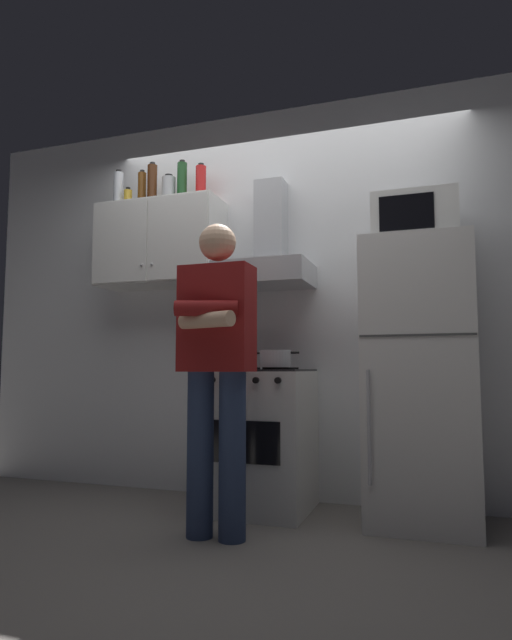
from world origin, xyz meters
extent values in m
plane|color=slate|center=(0.00, 0.00, 0.00)|extent=(7.00, 7.00, 0.00)
cube|color=white|center=(0.00, 0.60, 1.35)|extent=(4.80, 0.10, 2.70)
cube|color=white|center=(-0.85, 0.38, 1.75)|extent=(0.90, 0.34, 0.60)
cube|color=white|center=(-1.07, 0.20, 1.75)|extent=(0.43, 0.01, 0.58)
cube|color=white|center=(-0.62, 0.20, 1.75)|extent=(0.43, 0.01, 0.58)
sphere|color=#B2B2B7|center=(-0.89, 0.19, 1.57)|extent=(0.02, 0.02, 0.02)
sphere|color=#B2B2B7|center=(-0.81, 0.19, 1.57)|extent=(0.02, 0.02, 0.02)
cube|color=white|center=(-0.05, 0.25, 0.42)|extent=(0.60, 0.60, 0.85)
cube|color=black|center=(-0.05, 0.25, 0.86)|extent=(0.59, 0.59, 0.01)
cube|color=black|center=(-0.05, -0.05, 0.45)|extent=(0.42, 0.01, 0.24)
cylinder|color=black|center=(-0.18, 0.13, 0.87)|extent=(0.16, 0.16, 0.01)
cylinder|color=black|center=(0.08, 0.13, 0.87)|extent=(0.16, 0.16, 0.01)
cylinder|color=black|center=(-0.18, 0.37, 0.87)|extent=(0.16, 0.16, 0.01)
cylinder|color=black|center=(0.08, 0.37, 0.87)|extent=(0.16, 0.16, 0.01)
cylinder|color=black|center=(-0.25, -0.06, 0.80)|extent=(0.04, 0.02, 0.04)
cylinder|color=black|center=(-0.12, -0.06, 0.80)|extent=(0.04, 0.02, 0.04)
cylinder|color=black|center=(0.02, -0.06, 0.80)|extent=(0.04, 0.02, 0.04)
cylinder|color=black|center=(0.15, -0.06, 0.80)|extent=(0.04, 0.02, 0.04)
cube|color=#B7BABF|center=(-0.05, 0.33, 1.47)|extent=(0.60, 0.44, 0.15)
cube|color=#B7BABF|center=(-0.05, 0.47, 1.85)|extent=(0.20, 0.16, 0.60)
cube|color=white|center=(0.90, 0.25, 0.80)|extent=(0.60, 0.60, 1.60)
cube|color=#4C4C4C|center=(0.90, -0.05, 1.04)|extent=(0.59, 0.01, 0.01)
cylinder|color=silver|center=(0.65, -0.06, 0.56)|extent=(0.02, 0.02, 0.60)
cube|color=silver|center=(0.90, 0.27, 1.74)|extent=(0.48, 0.36, 0.28)
cube|color=black|center=(0.86, 0.09, 1.74)|extent=(0.30, 0.01, 0.20)
cylinder|color=navy|center=(-0.19, -0.35, 0.42)|extent=(0.14, 0.14, 0.85)
cylinder|color=navy|center=(-0.01, -0.35, 0.42)|extent=(0.14, 0.14, 0.85)
cube|color=maroon|center=(-0.10, -0.35, 1.13)|extent=(0.38, 0.20, 0.56)
cylinder|color=maroon|center=(-0.10, -0.49, 1.17)|extent=(0.33, 0.17, 0.08)
cylinder|color=#DBAD89|center=(-0.10, -0.49, 1.11)|extent=(0.33, 0.17, 0.08)
sphere|color=#DBAD89|center=(-0.10, -0.35, 1.54)|extent=(0.20, 0.20, 0.20)
cylinder|color=#B7BABF|center=(0.08, 0.13, 0.92)|extent=(0.19, 0.19, 0.10)
cylinder|color=black|center=(-0.04, 0.13, 0.96)|extent=(0.05, 0.01, 0.01)
cylinder|color=black|center=(0.20, 0.13, 0.96)|extent=(0.05, 0.01, 0.01)
cylinder|color=brown|center=(-1.01, 0.39, 2.17)|extent=(0.06, 0.06, 0.25)
cylinder|color=black|center=(-1.01, 0.39, 2.31)|extent=(0.03, 0.03, 0.02)
cylinder|color=#B2B5BA|center=(-0.80, 0.39, 2.15)|extent=(0.10, 0.10, 0.19)
cylinder|color=black|center=(-0.80, 0.39, 2.25)|extent=(0.05, 0.05, 0.02)
cylinder|color=gold|center=(-1.12, 0.36, 2.11)|extent=(0.06, 0.06, 0.12)
cylinder|color=black|center=(-1.12, 0.36, 2.18)|extent=(0.03, 0.03, 0.02)
cylinder|color=red|center=(-0.55, 0.42, 2.18)|extent=(0.07, 0.07, 0.25)
cylinder|color=black|center=(-0.55, 0.42, 2.31)|extent=(0.04, 0.04, 0.02)
cylinder|color=#47230F|center=(-0.92, 0.36, 2.19)|extent=(0.07, 0.07, 0.29)
cylinder|color=black|center=(-0.92, 0.36, 2.35)|extent=(0.04, 0.04, 0.02)
cylinder|color=#19471E|center=(-0.69, 0.40, 2.19)|extent=(0.07, 0.07, 0.29)
cylinder|color=black|center=(-0.69, 0.40, 2.35)|extent=(0.04, 0.04, 0.02)
cylinder|color=silver|center=(-1.21, 0.37, 2.18)|extent=(0.07, 0.07, 0.27)
cylinder|color=black|center=(-1.21, 0.37, 2.33)|extent=(0.04, 0.04, 0.02)
camera|label=1|loc=(0.99, -2.94, 0.86)|focal=29.86mm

